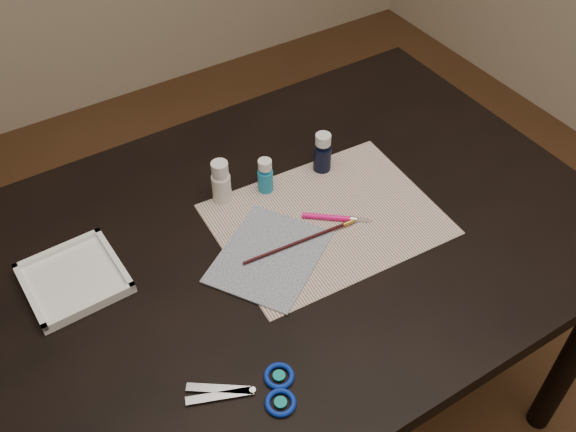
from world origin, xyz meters
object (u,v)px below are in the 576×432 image
paint_bottle_white (221,181)px  paint_bottle_cyan (265,176)px  scissors (242,395)px  canvas (269,256)px  palette_tray (74,278)px  paper (327,219)px  paint_bottle_navy (323,152)px

paint_bottle_white → paint_bottle_cyan: 0.10m
paint_bottle_cyan → scissors: size_ratio=0.41×
canvas → palette_tray: bearing=157.6°
paint_bottle_white → palette_tray: size_ratio=0.56×
paper → paint_bottle_navy: 0.17m
scissors → palette_tray: palette_tray is taller
paper → paint_bottle_cyan: bearing=112.8°
paint_bottle_cyan → paper: bearing=-67.2°
paper → paint_bottle_cyan: size_ratio=5.49×
paint_bottle_cyan → paint_bottle_navy: (0.14, -0.01, 0.01)m
paper → palette_tray: palette_tray is taller
paper → canvas: canvas is taller
paint_bottle_white → scissors: (-0.19, -0.43, -0.04)m
scissors → paint_bottle_white: bearing=-92.5°
paint_bottle_white → paint_bottle_navy: 0.24m
paint_bottle_navy → palette_tray: paint_bottle_navy is taller
paint_bottle_cyan → scissors: (-0.29, -0.41, -0.04)m
paint_bottle_navy → palette_tray: 0.58m
paint_bottle_white → paint_bottle_navy: paint_bottle_white is taller
paint_bottle_navy → palette_tray: bearing=-177.8°
paint_bottle_cyan → canvas: bearing=-118.4°
paper → paint_bottle_cyan: 0.16m
canvas → palette_tray: palette_tray is taller
paint_bottle_white → paint_bottle_navy: bearing=-7.8°
paper → palette_tray: bearing=166.9°
paint_bottle_cyan → palette_tray: (-0.44, -0.03, -0.03)m
canvas → paint_bottle_navy: (0.24, 0.16, 0.04)m
palette_tray → paper: bearing=-13.1°
canvas → paint_bottle_white: bearing=89.9°
paper → canvas: size_ratio=1.97×
paper → palette_tray: (-0.50, 0.12, 0.01)m
palette_tray → paint_bottle_navy: bearing=2.2°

